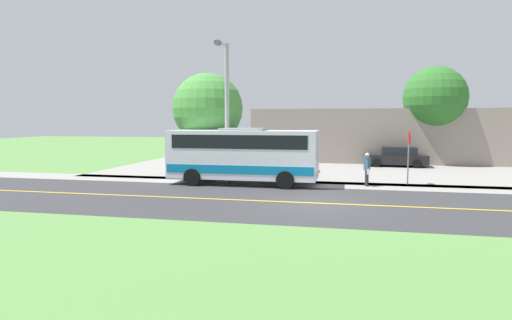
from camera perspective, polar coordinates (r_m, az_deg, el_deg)
ground_plane at (r=17.92m, az=7.81°, el=-5.70°), size 120.00×120.00×0.00m
road_surface at (r=17.92m, az=7.81°, el=-5.69°), size 8.00×100.00×0.01m
sidewalk at (r=23.03m, az=8.79°, el=-3.23°), size 2.40×100.00×0.01m
parking_lot_surface at (r=30.18m, az=15.29°, el=-1.31°), size 14.00×36.00×0.01m
road_centre_line at (r=17.92m, az=7.81°, el=-5.68°), size 0.16×100.00×0.00m
shuttle_bus_front at (r=22.81m, az=-1.68°, el=0.88°), size 2.75×7.94×2.98m
pedestrian_with_bags at (r=22.89m, az=14.53°, el=-1.06°), size 0.72×0.34×1.72m
stop_sign at (r=23.89m, az=19.64°, el=1.56°), size 0.76×0.07×2.88m
street_light_pole at (r=23.33m, az=-3.97°, el=7.15°), size 1.97×0.24×7.49m
parked_car_near at (r=33.10m, az=18.17°, el=0.38°), size 2.15×4.47×1.45m
tree_curbside at (r=26.30m, az=-6.44°, el=6.80°), size 4.25×4.25×6.23m
tree_lot_edge at (r=35.56m, az=22.67°, el=7.65°), size 4.72×4.72×7.46m
commercial_building at (r=39.13m, az=17.49°, el=3.26°), size 10.00×22.75×4.27m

